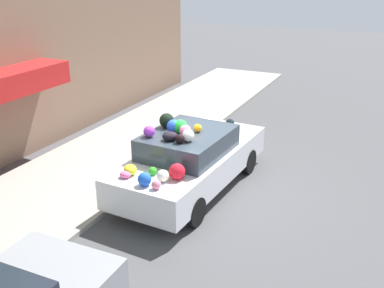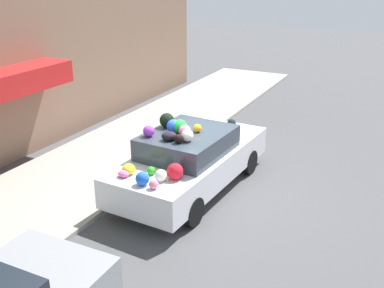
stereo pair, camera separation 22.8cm
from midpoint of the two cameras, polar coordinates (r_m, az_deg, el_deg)
ground_plane at (r=10.24m, az=-0.43°, el=-5.62°), size 60.00×60.00×0.00m
sidewalk_curb at (r=11.53m, az=-12.64°, el=-2.65°), size 24.00×3.20×0.10m
building_facade at (r=12.17m, az=-22.54°, el=12.82°), size 18.00×1.20×6.42m
fire_hydrant at (r=12.33m, az=-2.80°, el=1.45°), size 0.20×0.20×0.70m
art_car at (r=9.90m, az=-0.83°, el=-1.84°), size 4.51×2.03×1.72m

